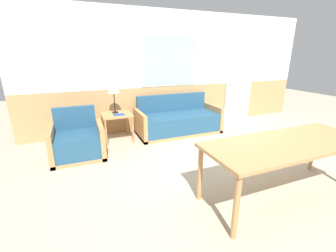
{
  "coord_description": "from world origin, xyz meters",
  "views": [
    {
      "loc": [
        -2.34,
        -2.42,
        1.75
      ],
      "look_at": [
        -0.94,
        1.0,
        0.56
      ],
      "focal_mm": 24.0,
      "sensor_mm": 36.0,
      "label": 1
    }
  ],
  "objects_px": {
    "armchair": "(78,143)",
    "table_lamp": "(114,90)",
    "couch": "(178,122)",
    "dining_table": "(288,147)",
    "side_table": "(117,118)"
  },
  "relations": [
    {
      "from": "armchair",
      "to": "side_table",
      "type": "xyz_separation_m",
      "value": [
        0.8,
        0.56,
        0.22
      ]
    },
    {
      "from": "dining_table",
      "to": "armchair",
      "type": "bearing_deg",
      "value": 136.85
    },
    {
      "from": "side_table",
      "to": "table_lamp",
      "type": "xyz_separation_m",
      "value": [
        -0.01,
        0.1,
        0.56
      ]
    },
    {
      "from": "side_table",
      "to": "table_lamp",
      "type": "relative_size",
      "value": 1.06
    },
    {
      "from": "couch",
      "to": "dining_table",
      "type": "distance_m",
      "value": 2.78
    },
    {
      "from": "dining_table",
      "to": "table_lamp",
      "type": "bearing_deg",
      "value": 118.75
    },
    {
      "from": "couch",
      "to": "armchair",
      "type": "xyz_separation_m",
      "value": [
        -2.18,
        -0.51,
        0.0
      ]
    },
    {
      "from": "armchair",
      "to": "table_lamp",
      "type": "height_order",
      "value": "table_lamp"
    },
    {
      "from": "couch",
      "to": "table_lamp",
      "type": "bearing_deg",
      "value": 173.62
    },
    {
      "from": "table_lamp",
      "to": "side_table",
      "type": "bearing_deg",
      "value": -85.54
    },
    {
      "from": "couch",
      "to": "side_table",
      "type": "bearing_deg",
      "value": 177.9
    },
    {
      "from": "armchair",
      "to": "dining_table",
      "type": "distance_m",
      "value": 3.28
    },
    {
      "from": "side_table",
      "to": "table_lamp",
      "type": "bearing_deg",
      "value": 94.46
    },
    {
      "from": "couch",
      "to": "armchair",
      "type": "bearing_deg",
      "value": -166.72
    },
    {
      "from": "dining_table",
      "to": "side_table",
      "type": "bearing_deg",
      "value": 119.53
    }
  ]
}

